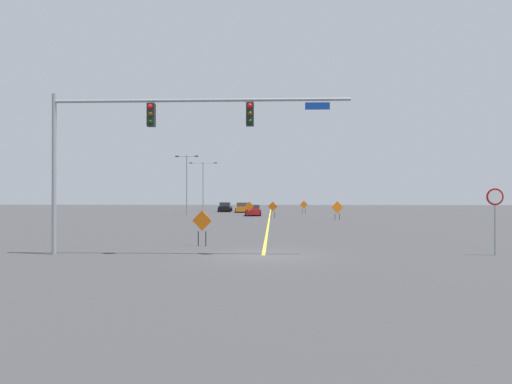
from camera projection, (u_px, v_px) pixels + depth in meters
ground at (263, 255)px, 19.85m from camera, size 179.34×179.34×0.00m
road_centre_stripe at (270, 211)px, 69.63m from camera, size 0.16×99.63×0.01m
traffic_signal_assembly at (151, 131)px, 20.06m from camera, size 13.55×0.44×7.33m
stop_sign at (495, 208)px, 19.82m from camera, size 0.76×0.07×3.00m
street_lamp_mid_right at (203, 181)px, 70.79m from camera, size 4.41×0.24×7.83m
street_lamp_near_left at (187, 180)px, 56.29m from camera, size 2.93×0.24×7.67m
construction_sign_left_lane at (304, 205)px, 61.21m from camera, size 1.08×0.14×1.80m
construction_sign_median_near at (337, 208)px, 46.78m from camera, size 1.28×0.36×1.99m
construction_sign_right_shoulder at (273, 208)px, 49.97m from camera, size 1.10×0.22×1.87m
construction_sign_median_far at (249, 207)px, 53.08m from camera, size 1.14×0.11×1.82m
construction_sign_left_shoulder at (202, 223)px, 23.38m from camera, size 1.08×0.24×1.88m
car_orange_far at (243, 208)px, 66.07m from camera, size 2.11×4.44×1.45m
car_red_mid at (253, 210)px, 56.53m from camera, size 2.06×4.64×1.36m
car_black_near at (225, 207)px, 68.54m from camera, size 2.04×4.26×1.44m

